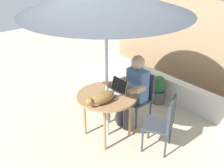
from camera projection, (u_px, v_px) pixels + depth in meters
ground_plane at (107, 135)px, 4.45m from camera, size 14.00×14.00×0.00m
fence_back at (199, 48)px, 5.39m from camera, size 4.59×0.08×1.88m
planter_wall_low at (174, 91)px, 5.33m from camera, size 4.13×0.20×0.44m
patio_table at (107, 99)px, 4.15m from camera, size 0.92×0.92×0.74m
chair_occupied at (140, 93)px, 4.65m from camera, size 0.40×0.40×0.87m
chair_empty at (164, 121)px, 3.92m from camera, size 0.54×0.54×0.87m
person_seated at (134, 87)px, 4.48m from camera, size 0.48×0.48×1.21m
laptop at (117, 89)px, 4.15m from camera, size 0.30×0.26×0.21m
cat at (101, 98)px, 3.86m from camera, size 0.19×0.65×0.17m
potted_plant_near_fence at (159, 89)px, 5.26m from camera, size 0.28×0.28×0.56m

